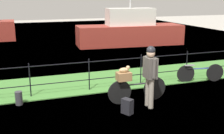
% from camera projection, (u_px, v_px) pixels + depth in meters
% --- Properties ---
extents(ground_plane, '(60.00, 60.00, 0.00)m').
position_uv_depth(ground_plane, '(110.00, 115.00, 7.06)').
color(ground_plane, '#B2ADA3').
extents(grass_strip, '(27.00, 2.40, 0.03)m').
position_uv_depth(grass_strip, '(83.00, 83.00, 9.67)').
color(grass_strip, '#478438').
rests_on(grass_strip, ground).
extents(harbor_water, '(30.00, 30.00, 0.00)m').
position_uv_depth(harbor_water, '(50.00, 43.00, 17.81)').
color(harbor_water, '#426684').
rests_on(harbor_water, ground).
extents(iron_fence, '(18.04, 0.04, 1.04)m').
position_uv_depth(iron_fence, '(89.00, 72.00, 8.76)').
color(iron_fence, black).
rests_on(iron_fence, ground).
extents(bicycle_main, '(1.76, 0.16, 0.68)m').
position_uv_depth(bicycle_main, '(137.00, 90.00, 7.89)').
color(bicycle_main, black).
rests_on(bicycle_main, ground).
extents(wooden_crate, '(0.39, 0.29, 0.23)m').
position_uv_depth(wooden_crate, '(124.00, 76.00, 7.65)').
color(wooden_crate, olive).
rests_on(wooden_crate, bicycle_main).
extents(terrier_dog, '(0.32, 0.14, 0.18)m').
position_uv_depth(terrier_dog, '(125.00, 69.00, 7.61)').
color(terrier_dog, tan).
rests_on(terrier_dog, wooden_crate).
extents(cyclist_person, '(0.26, 0.54, 1.68)m').
position_uv_depth(cyclist_person, '(150.00, 71.00, 7.37)').
color(cyclist_person, gray).
rests_on(cyclist_person, ground).
extents(backpack_on_paving, '(0.29, 0.33, 0.40)m').
position_uv_depth(backpack_on_paving, '(127.00, 106.00, 7.12)').
color(backpack_on_paving, black).
rests_on(backpack_on_paving, ground).
extents(mooring_bollard, '(0.20, 0.20, 0.38)m').
position_uv_depth(mooring_bollard, '(19.00, 98.00, 7.71)').
color(mooring_bollard, '#38383D').
rests_on(mooring_bollard, ground).
extents(bicycle_parked, '(1.68, 0.38, 0.62)m').
position_uv_depth(bicycle_parked, '(200.00, 73.00, 9.73)').
color(bicycle_parked, black).
rests_on(bicycle_parked, ground).
extents(moored_boat_mid, '(6.58, 2.36, 3.82)m').
position_uv_depth(moored_boat_mid, '(130.00, 31.00, 17.02)').
color(moored_boat_mid, '#9E3328').
rests_on(moored_boat_mid, ground).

